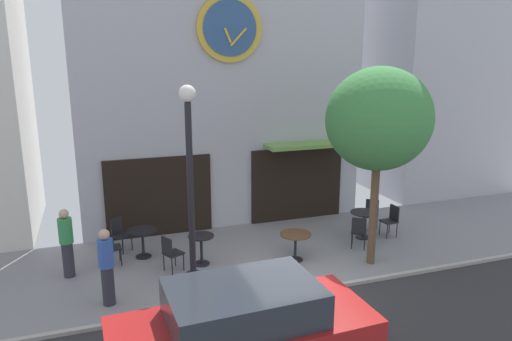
# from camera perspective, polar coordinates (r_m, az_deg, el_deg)

# --- Properties ---
(ground_plane) EXTENTS (27.54, 11.05, 0.13)m
(ground_plane) POSITION_cam_1_polar(r_m,az_deg,el_deg) (10.19, 7.30, -16.77)
(ground_plane) COLOR gray
(clock_building) EXTENTS (8.61, 3.29, 10.39)m
(clock_building) POSITION_cam_1_polar(r_m,az_deg,el_deg) (14.86, -4.33, 14.56)
(clock_building) COLOR #B2B2BC
(clock_building) RESTS_ON ground_plane
(neighbor_building_right) EXTENTS (5.04, 4.84, 12.72)m
(neighbor_building_right) POSITION_cam_1_polar(r_m,az_deg,el_deg) (20.17, 20.33, 16.42)
(neighbor_building_right) COLOR #B2B2BC
(neighbor_building_right) RESTS_ON ground_plane
(street_lamp) EXTENTS (0.36, 0.36, 4.53)m
(street_lamp) POSITION_cam_1_polar(r_m,az_deg,el_deg) (10.35, -7.83, -2.28)
(street_lamp) COLOR black
(street_lamp) RESTS_ON ground_plane
(street_tree) EXTENTS (2.58, 2.32, 4.87)m
(street_tree) POSITION_cam_1_polar(r_m,az_deg,el_deg) (11.62, 14.49, 5.89)
(street_tree) COLOR brown
(street_tree) RESTS_ON ground_plane
(cafe_table_center) EXTENTS (0.75, 0.75, 0.75)m
(cafe_table_center) POSITION_cam_1_polar(r_m,az_deg,el_deg) (12.73, -13.39, -7.75)
(cafe_table_center) COLOR black
(cafe_table_center) RESTS_ON ground_plane
(cafe_table_near_door) EXTENTS (0.65, 0.65, 0.77)m
(cafe_table_near_door) POSITION_cam_1_polar(r_m,az_deg,el_deg) (12.08, -6.55, -8.81)
(cafe_table_near_door) COLOR black
(cafe_table_near_door) RESTS_ON ground_plane
(cafe_table_center_right) EXTENTS (0.80, 0.80, 0.72)m
(cafe_table_center_right) POSITION_cam_1_polar(r_m,az_deg,el_deg) (12.25, 4.73, -8.31)
(cafe_table_center_right) COLOR black
(cafe_table_center_right) RESTS_ON ground_plane
(cafe_table_rightmost) EXTENTS (0.77, 0.77, 0.77)m
(cafe_table_rightmost) POSITION_cam_1_polar(r_m,az_deg,el_deg) (13.98, 12.73, -5.65)
(cafe_table_rightmost) COLOR black
(cafe_table_rightmost) RESTS_ON ground_plane
(cafe_chair_mid_row) EXTENTS (0.56, 0.56, 0.90)m
(cafe_chair_mid_row) POSITION_cam_1_polar(r_m,az_deg,el_deg) (14.72, 13.63, -4.87)
(cafe_chair_mid_row) COLOR black
(cafe_chair_mid_row) RESTS_ON ground_plane
(cafe_chair_corner) EXTENTS (0.55, 0.55, 0.90)m
(cafe_chair_corner) POSITION_cam_1_polar(r_m,az_deg,el_deg) (13.22, 12.18, -6.95)
(cafe_chair_corner) COLOR black
(cafe_chair_corner) RESTS_ON ground_plane
(cafe_chair_near_tree) EXTENTS (0.54, 0.54, 0.90)m
(cafe_chair_near_tree) POSITION_cam_1_polar(r_m,az_deg,el_deg) (11.79, -10.19, -9.46)
(cafe_chair_near_tree) COLOR black
(cafe_chair_near_tree) RESTS_ON ground_plane
(cafe_chair_under_awning) EXTENTS (0.42, 0.42, 0.90)m
(cafe_chair_under_awning) POSITION_cam_1_polar(r_m,az_deg,el_deg) (12.49, -17.14, -8.52)
(cafe_chair_under_awning) COLOR black
(cafe_chair_under_awning) RESTS_ON ground_plane
(cafe_chair_curbside) EXTENTS (0.56, 0.56, 0.90)m
(cafe_chair_curbside) POSITION_cam_1_polar(r_m,az_deg,el_deg) (13.30, -15.98, -7.05)
(cafe_chair_curbside) COLOR black
(cafe_chair_curbside) RESTS_ON ground_plane
(cafe_chair_facing_street) EXTENTS (0.42, 0.42, 0.90)m
(cafe_chair_facing_street) POSITION_cam_1_polar(r_m,az_deg,el_deg) (14.35, 15.85, -5.51)
(cafe_chair_facing_street) COLOR black
(cafe_chair_facing_street) RESTS_ON ground_plane
(pedestrian_green) EXTENTS (0.41, 0.41, 1.67)m
(pedestrian_green) POSITION_cam_1_polar(r_m,az_deg,el_deg) (12.09, -21.69, -7.96)
(pedestrian_green) COLOR #2D2D38
(pedestrian_green) RESTS_ON ground_plane
(pedestrian_blue) EXTENTS (0.45, 0.45, 1.67)m
(pedestrian_blue) POSITION_cam_1_polar(r_m,az_deg,el_deg) (10.53, -17.40, -10.85)
(pedestrian_blue) COLOR #2D2D38
(pedestrian_blue) RESTS_ON ground_plane
(parked_car_red) EXTENTS (4.36, 2.14, 1.55)m
(parked_car_red) POSITION_cam_1_polar(r_m,az_deg,el_deg) (8.18, -1.49, -18.56)
(parked_car_red) COLOR maroon
(parked_car_red) RESTS_ON ground_plane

